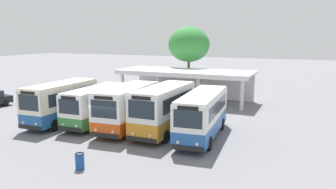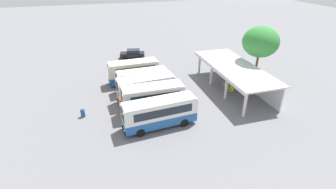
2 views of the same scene
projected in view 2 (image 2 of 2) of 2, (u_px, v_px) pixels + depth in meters
ground_plane at (127, 104)px, 31.56m from camera, size 180.00×180.00×0.00m
city_bus_nearest_orange at (133, 71)px, 36.21m from camera, size 2.54×7.27×3.33m
city_bus_second_in_row at (142, 80)px, 33.96m from camera, size 2.43×7.08×3.03m
city_bus_middle_cream at (146, 88)px, 31.35m from camera, size 2.92×7.43×3.32m
city_bus_fourth_amber at (153, 98)px, 28.84m from camera, size 2.46×7.23×3.48m
city_bus_fifth_blue at (160, 112)px, 26.40m from camera, size 2.85×8.15×3.20m
parked_car_flank at (133, 54)px, 46.33m from camera, size 2.59×4.70×1.62m
terminal_canopy at (238, 71)px, 34.14m from camera, size 14.69×5.59×3.40m
waiting_chair_end_by_column at (225, 84)px, 35.50m from camera, size 0.44×0.44×0.86m
waiting_chair_second_from_end at (227, 86)px, 34.88m from camera, size 0.44×0.44×0.86m
waiting_chair_middle_seat at (230, 88)px, 34.31m from camera, size 0.44×0.44×0.86m
waiting_chair_fourth_seat at (232, 90)px, 33.68m from camera, size 0.44×0.44×0.86m
roadside_tree_behind_canopy at (261, 42)px, 34.48m from camera, size 5.00×5.00×8.23m
litter_bin_apron at (83, 113)px, 28.67m from camera, size 0.49×0.49×0.90m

